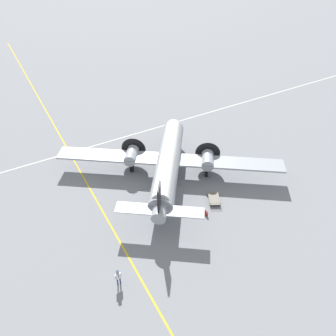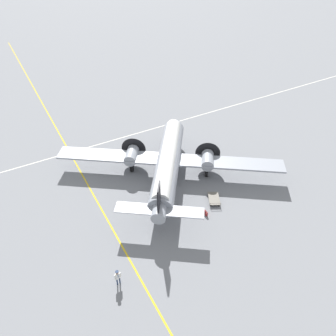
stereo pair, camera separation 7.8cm
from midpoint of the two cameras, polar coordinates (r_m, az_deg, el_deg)
name	(u,v)px [view 2 (the right image)]	position (r m, az deg, el deg)	size (l,w,h in m)	color
ground_plane	(168,179)	(36.69, 0.06, -1.95)	(300.00, 300.00, 0.00)	slate
apron_line_eastwest	(99,204)	(34.47, -11.93, -6.19)	(120.00, 0.16, 0.01)	gold
apron_line_northsouth	(130,135)	(44.33, -6.59, 5.68)	(0.16, 120.00, 0.01)	silver
airliner_main	(168,159)	(35.48, 0.13, 1.49)	(17.89, 21.77, 5.56)	#9399A3
crew_foreground	(118,276)	(27.41, -8.68, -18.12)	(0.30, 0.56, 1.65)	navy
suitcase_near_door	(206,213)	(32.76, 6.63, -7.80)	(0.50, 0.18, 0.49)	maroon
baggage_cart	(214,199)	(34.26, 8.08, -5.32)	(2.25, 1.90, 0.56)	#6B665B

